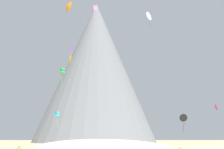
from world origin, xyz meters
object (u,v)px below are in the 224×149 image
at_px(kite_gold_mid, 70,59).
at_px(kite_white_high, 150,16).
at_px(kite_violet_high, 71,50).
at_px(kite_cyan_low, 57,114).
at_px(kite_orange_high, 68,6).
at_px(kite_pink_high, 95,9).
at_px(bush_low_patch, 19,149).
at_px(kite_black_low, 183,118).
at_px(kite_magenta_low, 216,107).
at_px(kite_green_mid, 63,71).
at_px(rock_massif, 97,71).

relative_size(kite_gold_mid, kite_white_high, 0.56).
distance_m(kite_violet_high, kite_cyan_low, 22.68).
distance_m(kite_violet_high, kite_orange_high, 21.49).
bearing_deg(kite_orange_high, kite_pink_high, 111.63).
bearing_deg(kite_cyan_low, bush_low_patch, 38.70).
relative_size(kite_black_low, kite_gold_mid, 2.72).
xyz_separation_m(kite_black_low, kite_magenta_low, (1.02, -22.63, 0.93)).
height_order(kite_black_low, kite_magenta_low, kite_magenta_low).
bearing_deg(kite_pink_high, kite_black_low, -132.93).
bearing_deg(kite_black_low, kite_violet_high, 17.63).
distance_m(kite_violet_high, kite_white_high, 28.60).
xyz_separation_m(kite_violet_high, kite_cyan_low, (-5.34, 13.29, -17.58)).
relative_size(kite_green_mid, kite_magenta_low, 4.19).
height_order(kite_gold_mid, kite_magenta_low, kite_gold_mid).
xyz_separation_m(kite_green_mid, kite_black_low, (36.56, 12.09, -11.83)).
bearing_deg(kite_orange_high, kite_green_mid, 152.05).
bearing_deg(bush_low_patch, kite_cyan_low, 91.62).
bearing_deg(kite_green_mid, kite_gold_mid, -7.70).
bearing_deg(kite_white_high, bush_low_patch, 155.70).
height_order(kite_orange_high, kite_gold_mid, kite_orange_high).
bearing_deg(bush_low_patch, kite_black_low, 46.03).
distance_m(kite_black_low, kite_magenta_low, 22.68).
height_order(rock_massif, kite_cyan_low, rock_massif).
bearing_deg(kite_cyan_low, kite_violet_high, 58.97).
xyz_separation_m(rock_massif, kite_magenta_low, (28.76, -66.31, -24.35)).
bearing_deg(kite_orange_high, kite_white_high, 52.92).
relative_size(kite_green_mid, kite_violet_high, 1.30).
height_order(kite_violet_high, kite_black_low, kite_violet_high).
height_order(kite_cyan_low, kite_magenta_low, kite_cyan_low).
height_order(bush_low_patch, kite_pink_high, kite_pink_high).
distance_m(kite_violet_high, kite_magenta_low, 42.42).
xyz_separation_m(kite_violet_high, kite_orange_high, (1.45, -21.23, 3.03)).
distance_m(kite_green_mid, kite_cyan_low, 19.81).
height_order(kite_pink_high, kite_magenta_low, kite_pink_high).
relative_size(kite_pink_high, kite_magenta_low, 2.47).
bearing_deg(kite_violet_high, kite_orange_high, -98.62).
distance_m(kite_white_high, kite_cyan_low, 46.28).
relative_size(kite_cyan_low, kite_magenta_low, 3.73).
bearing_deg(rock_massif, kite_orange_high, -94.37).
bearing_deg(kite_cyan_low, kite_green_mid, 49.46).
relative_size(kite_violet_high, kite_orange_high, 1.83).
bearing_deg(kite_pink_high, kite_white_high, 153.23).
bearing_deg(kite_white_high, kite_magenta_low, -24.45).
bearing_deg(kite_black_low, kite_magenta_low, 95.83).
relative_size(rock_massif, kite_violet_high, 18.96).
bearing_deg(kite_white_high, kite_gold_mid, 96.09).
bearing_deg(kite_magenta_low, bush_low_patch, -44.33).
relative_size(rock_massif, kite_magenta_low, 60.92).
xyz_separation_m(kite_black_low, kite_pink_high, (-27.71, -20.52, 26.33)).
xyz_separation_m(kite_green_mid, kite_pink_high, (8.85, -8.43, 14.50)).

